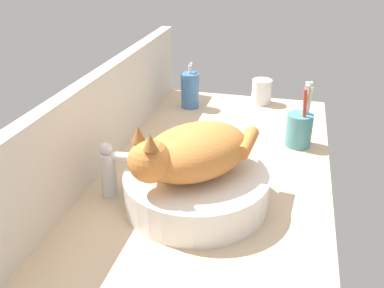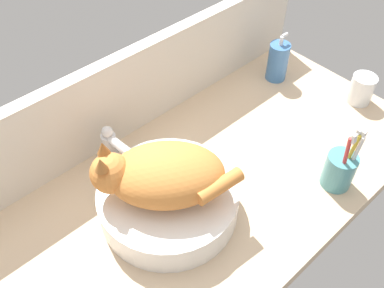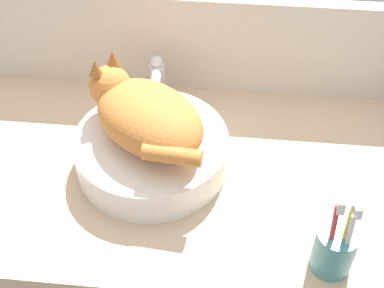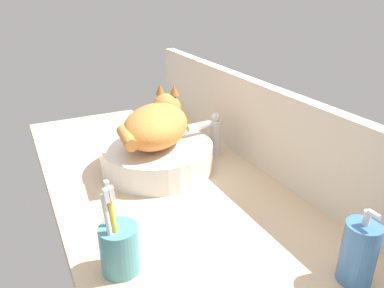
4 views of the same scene
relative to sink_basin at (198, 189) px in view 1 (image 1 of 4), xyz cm
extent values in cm
cube|color=#D1B28E|center=(8.85, 0.36, -5.87)|extent=(128.07, 60.29, 4.00)
cube|color=silver|center=(8.85, 28.70, 8.20)|extent=(128.07, 3.60, 24.15)
cylinder|color=white|center=(0.00, 0.00, 0.00)|extent=(31.96, 31.96, 7.74)
ellipsoid|color=orange|center=(0.00, 0.00, 9.37)|extent=(30.11, 29.01, 11.00)
sphere|color=orange|center=(-9.18, 7.54, 10.87)|extent=(8.80, 8.80, 8.80)
cone|color=#A4632D|center=(-11.35, 6.47, 16.27)|extent=(2.80, 2.80, 3.20)
cone|color=#A4632D|center=(-8.55, 9.87, 16.27)|extent=(2.80, 2.80, 3.20)
cylinder|color=orange|center=(5.78, -9.70, 9.87)|extent=(11.24, 4.15, 3.20)
cylinder|color=silver|center=(-1.59, 20.48, 1.63)|extent=(3.60, 3.60, 11.00)
cylinder|color=silver|center=(-1.20, 15.50, 6.53)|extent=(2.97, 10.14, 2.20)
sphere|color=silver|center=(-1.59, 20.48, 8.33)|extent=(2.80, 2.80, 2.80)
cylinder|color=#3F72B2|center=(57.09, 16.07, 2.17)|extent=(6.23, 6.23, 12.08)
cylinder|color=silver|center=(57.09, 16.07, 9.61)|extent=(1.20, 1.20, 2.80)
cylinder|color=silver|center=(58.29, 16.07, 11.01)|extent=(2.20, 1.00, 1.00)
cylinder|color=teal|center=(35.54, -21.10, 0.87)|extent=(7.34, 7.34, 9.49)
cylinder|color=white|center=(36.79, -22.79, 5.03)|extent=(2.21, 1.87, 17.04)
cube|color=white|center=(36.79, -22.79, 13.53)|extent=(1.38, 0.94, 2.53)
cylinder|color=yellow|center=(36.46, -21.78, 5.03)|extent=(1.77, 2.07, 17.05)
cube|color=white|center=(36.46, -21.78, 13.53)|extent=(1.32, 0.96, 2.51)
cylinder|color=#D13838|center=(34.23, -22.08, 5.03)|extent=(1.78, 2.08, 17.05)
cube|color=white|center=(34.23, -22.08, 13.53)|extent=(1.33, 0.96, 2.51)
cylinder|color=white|center=(66.76, -7.61, 0.46)|extent=(6.98, 6.98, 8.66)
cylinder|color=silver|center=(66.76, -7.61, -1.29)|extent=(6.14, 6.14, 5.16)
camera|label=1|loc=(-78.45, -18.05, 51.22)|focal=40.00mm
camera|label=2|loc=(-34.77, -45.68, 80.02)|focal=40.00mm
camera|label=3|loc=(16.19, -76.51, 79.69)|focal=50.00mm
camera|label=4|loc=(91.11, -33.94, 46.45)|focal=35.00mm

